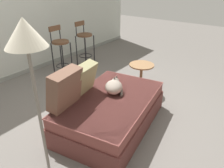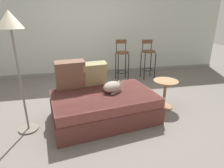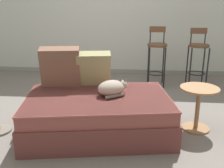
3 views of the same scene
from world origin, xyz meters
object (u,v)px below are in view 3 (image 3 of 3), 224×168
Objects in this scene: couch at (98,114)px; side_table at (198,102)px; throw_pillow_corner at (60,67)px; bar_stool_near_window at (157,52)px; throw_pillow_middle at (94,69)px; bar_stool_by_doorway at (198,53)px; cat at (113,88)px.

couch is 3.38× the size of side_table.
couch is 0.76m from throw_pillow_corner.
couch is at bearing -33.46° from throw_pillow_corner.
bar_stool_near_window is (0.78, 1.87, 0.37)m from couch.
bar_stool_by_doorway is (1.59, 1.47, -0.07)m from throw_pillow_middle.
throw_pillow_middle is 1.72m from bar_stool_near_window.
cat is at bearing -109.11° from bar_stool_near_window.
throw_pillow_middle reaches higher than cat.
couch is 1.71× the size of bar_stool_near_window.
throw_pillow_corner is 0.50× the size of bar_stool_by_doorway.
bar_stool_near_window is at bearing 179.96° from bar_stool_by_doorway.
throw_pillow_corner is at bearing 146.54° from couch.
cat reaches higher than couch.
bar_stool_near_window is (1.29, 1.54, -0.09)m from throw_pillow_corner.
throw_pillow_corner is (-0.50, 0.33, 0.46)m from couch.
throw_pillow_middle is at bearing 9.08° from throw_pillow_corner.
side_table is (1.15, 0.18, 0.11)m from couch.
throw_pillow_corner is 2.01m from bar_stool_near_window.
bar_stool_by_doorway is at bearing -0.04° from bar_stool_near_window.
bar_stool_by_doorway is (1.49, 1.87, 0.37)m from couch.
throw_pillow_corner is 1.69m from side_table.
bar_stool_near_window is 1.02× the size of bar_stool_by_doorway.
throw_pillow_corner is 0.73m from cat.
bar_stool_by_doorway reaches higher than couch.
couch is 1.17m from side_table.
bar_stool_near_window is at bearing 102.14° from side_table.
cat is (0.16, 0.07, 0.30)m from couch.
throw_pillow_corner reaches higher than side_table.
couch is at bearing -128.54° from bar_stool_by_doorway.
side_table is at bearing 6.53° from cat.
throw_pillow_middle is (0.40, 0.06, -0.03)m from throw_pillow_corner.
couch is at bearing -112.70° from bar_stool_near_window.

